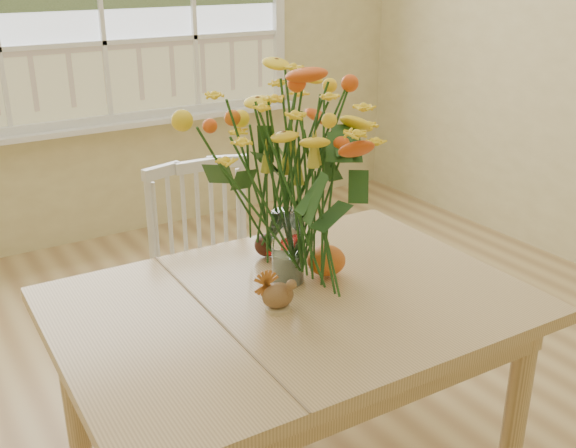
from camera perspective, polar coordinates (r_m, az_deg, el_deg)
floor at (r=2.53m, az=3.79°, el=-17.52°), size 4.00×4.50×0.01m
wall_back at (r=4.01m, az=-15.77°, el=17.45°), size 4.00×0.02×2.70m
dining_table at (r=1.96m, az=0.32°, el=-8.69°), size 1.32×0.95×0.69m
windsor_chair at (r=2.55m, az=-6.63°, el=-3.92°), size 0.43×0.41×0.88m
flower_vase at (r=1.89m, az=-0.02°, el=4.02°), size 0.45×0.45×0.54m
pumpkin at (r=2.03m, az=3.25°, el=-3.22°), size 0.12×0.12×0.09m
turkey_figurine at (r=1.83m, az=-0.87°, el=-6.09°), size 0.10×0.08×0.11m
dark_gourd at (r=2.16m, az=-1.78°, el=-1.90°), size 0.13×0.10×0.07m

